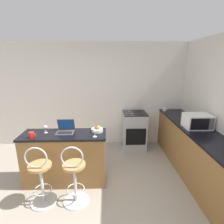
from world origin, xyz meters
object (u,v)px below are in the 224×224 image
object	(u,v)px
mug_white	(165,109)
mug_red	(32,135)
microwave	(197,121)
wine_glass_short	(45,127)
wine_glass_tall	(95,131)
fruit_bowl	(97,129)
stove_range	(134,130)
bar_stool_near	(41,177)
laptop	(65,129)
bar_stool_far	(75,176)

from	to	relation	value
mug_white	mug_red	world-z (taller)	mug_red
microwave	wine_glass_short	bearing A→B (deg)	-176.80
wine_glass_tall	fruit_bowl	xyz separation A→B (m)	(0.03, 0.23, -0.06)
stove_range	mug_red	bearing A→B (deg)	-142.89
stove_range	fruit_bowl	distance (m)	1.55
bar_stool_near	fruit_bowl	world-z (taller)	fruit_bowl
stove_range	mug_white	distance (m)	0.94
mug_white	fruit_bowl	world-z (taller)	fruit_bowl
bar_stool_near	wine_glass_short	size ratio (longest dim) A/B	7.19
fruit_bowl	mug_red	size ratio (longest dim) A/B	1.99
laptop	wine_glass_tall	bearing A→B (deg)	-23.21
mug_red	stove_range	bearing A→B (deg)	37.11
stove_range	laptop	bearing A→B (deg)	-139.95
mug_white	wine_glass_short	bearing A→B (deg)	-151.84
microwave	stove_range	world-z (taller)	microwave
bar_stool_near	microwave	size ratio (longest dim) A/B	2.14
fruit_bowl	microwave	bearing A→B (deg)	3.91
mug_red	wine_glass_tall	bearing A→B (deg)	1.18
microwave	fruit_bowl	world-z (taller)	microwave
bar_stool_far	wine_glass_tall	size ratio (longest dim) A/B	7.38
stove_range	fruit_bowl	world-z (taller)	fruit_bowl
mug_white	bar_stool_far	bearing A→B (deg)	-135.31
bar_stool_far	mug_red	bearing A→B (deg)	153.12
wine_glass_tall	fruit_bowl	bearing A→B (deg)	83.05
mug_white	wine_glass_short	distance (m)	2.87
wine_glass_tall	microwave	bearing A→B (deg)	10.66
stove_range	wine_glass_short	xyz separation A→B (m)	(-1.75, -1.21, 0.57)
bar_stool_near	wine_glass_tall	xyz separation A→B (m)	(0.80, 0.38, 0.57)
laptop	wine_glass_short	xyz separation A→B (m)	(-0.34, -0.03, 0.04)
bar_stool_far	mug_white	distance (m)	2.80
laptop	microwave	distance (m)	2.41
mug_red	laptop	bearing A→B (deg)	27.07
laptop	mug_red	xyz separation A→B (m)	(-0.48, -0.25, -0.00)
mug_red	microwave	bearing A→B (deg)	7.38
bar_stool_far	wine_glass_short	world-z (taller)	wine_glass_short
laptop	mug_white	xyz separation A→B (m)	(2.19, 1.33, -0.01)
bar_stool_far	microwave	xyz separation A→B (m)	(2.17, 0.74, 0.60)
bar_stool_near	bar_stool_far	size ratio (longest dim) A/B	1.00
stove_range	mug_white	xyz separation A→B (m)	(0.78, 0.14, 0.52)
stove_range	wine_glass_tall	distance (m)	1.76
microwave	laptop	bearing A→B (deg)	-176.99
mug_white	wine_glass_tall	world-z (taller)	wine_glass_tall
bar_stool_far	wine_glass_tall	xyz separation A→B (m)	(0.30, 0.38, 0.57)
laptop	fruit_bowl	world-z (taller)	laptop
bar_stool_far	wine_glass_tall	distance (m)	0.75
wine_glass_short	fruit_bowl	bearing A→B (deg)	1.73
laptop	mug_white	world-z (taller)	laptop
bar_stool_far	microwave	bearing A→B (deg)	18.75
laptop	microwave	size ratio (longest dim) A/B	0.65
bar_stool_near	microwave	xyz separation A→B (m)	(2.68, 0.74, 0.60)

